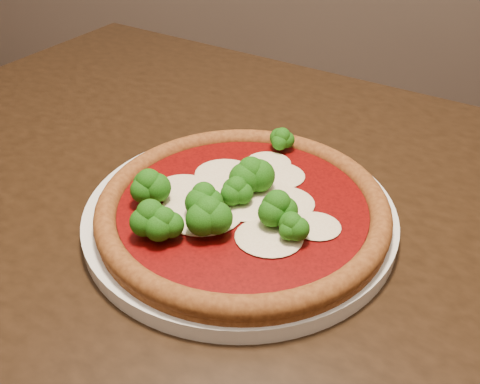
# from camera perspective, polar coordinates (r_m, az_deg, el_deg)

# --- Properties ---
(dining_table) EXTENTS (1.49, 1.28, 0.75)m
(dining_table) POSITION_cam_1_polar(r_m,az_deg,el_deg) (0.65, 1.40, -10.22)
(dining_table) COLOR black
(dining_table) RESTS_ON floor
(plate) EXTENTS (0.34, 0.34, 0.02)m
(plate) POSITION_cam_1_polar(r_m,az_deg,el_deg) (0.60, 0.00, -2.43)
(plate) COLOR white
(plate) RESTS_ON dining_table
(pizza) EXTENTS (0.31, 0.31, 0.06)m
(pizza) POSITION_cam_1_polar(r_m,az_deg,el_deg) (0.57, -0.15, -1.39)
(pizza) COLOR brown
(pizza) RESTS_ON plate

